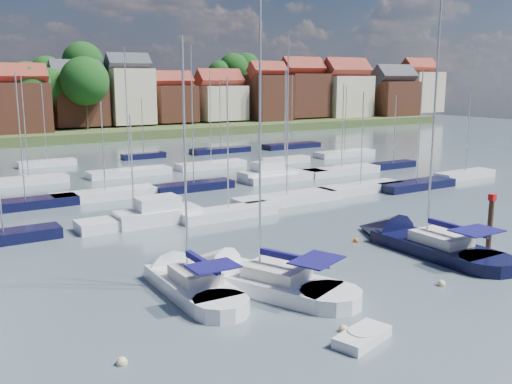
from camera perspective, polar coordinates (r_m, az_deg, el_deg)
ground at (r=68.25m, az=-12.07°, el=1.08°), size 260.00×260.00×0.00m
sailboat_left at (r=33.71m, az=-7.40°, el=-8.67°), size 3.14×11.25×15.24m
sailboat_centre at (r=33.78m, az=-1.20°, el=-8.54°), size 7.95×13.10×17.29m
sailboat_navy at (r=42.48m, az=15.33°, el=-4.77°), size 3.61×13.64×18.78m
tender at (r=27.20m, az=10.58°, el=-14.06°), size 3.27×2.19×0.65m
timber_piling at (r=42.52m, az=22.28°, el=-4.21°), size 0.40×0.40×6.35m
buoy_a at (r=25.65m, az=-13.27°, el=-16.44°), size 0.48×0.48×0.48m
buoy_b at (r=28.19m, az=8.71°, el=-13.61°), size 0.46×0.46×0.46m
buoy_c at (r=31.67m, az=9.89°, el=-10.78°), size 0.54×0.54×0.54m
buoy_d at (r=35.20m, az=18.04°, el=-8.89°), size 0.47×0.47×0.47m
buoy_e at (r=42.69m, az=9.97°, el=-4.94°), size 0.42×0.42×0.42m
marina_field at (r=64.41m, az=-9.00°, el=0.98°), size 79.62×41.41×15.93m
far_shore_town at (r=158.08m, az=-23.12°, el=7.79°), size 212.46×90.00×22.27m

